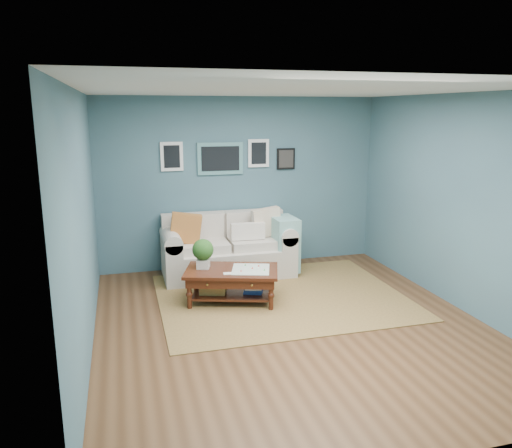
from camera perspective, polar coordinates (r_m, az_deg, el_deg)
name	(u,v)px	position (r m, az deg, el deg)	size (l,w,h in m)	color
room_shell	(291,212)	(5.69, 3.98, 1.43)	(5.00, 5.02, 2.70)	brown
area_rug	(281,296)	(6.88, 2.89, -8.27)	(3.27, 2.62, 0.01)	brown
loveseat	(233,247)	(7.69, -2.65, -2.70)	(2.02, 0.92, 1.04)	beige
coffee_table	(227,275)	(6.60, -3.34, -5.81)	(1.36, 1.03, 0.84)	#34160D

